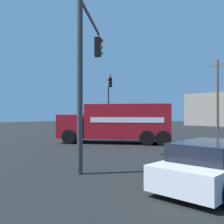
{
  "coord_description": "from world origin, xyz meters",
  "views": [
    {
      "loc": [
        14.82,
        -12.99,
        2.12
      ],
      "look_at": [
        1.74,
        -0.65,
        2.24
      ],
      "focal_mm": 40.99,
      "sensor_mm": 36.0,
      "label": 1
    }
  ],
  "objects": [
    {
      "name": "sedan_white",
      "position": [
        11.43,
        -5.78,
        0.63
      ],
      "size": [
        2.22,
        4.39,
        1.31
      ],
      "color": "white",
      "rests_on": "ground"
    },
    {
      "name": "delivery_truck",
      "position": [
        1.64,
        0.09,
        1.47
      ],
      "size": [
        7.9,
        6.88,
        2.8
      ],
      "color": "#AD141E",
      "rests_on": "ground"
    },
    {
      "name": "traffic_light_secondary",
      "position": [
        6.71,
        -6.68,
        4.2
      ],
      "size": [
        2.81,
        3.28,
        6.43
      ],
      "color": "#38383D",
      "rests_on": "ground"
    },
    {
      "name": "ground_plane",
      "position": [
        0.0,
        0.0,
        0.0
      ],
      "size": [
        100.0,
        100.0,
        0.0
      ],
      "primitive_type": "plane",
      "color": "black"
    },
    {
      "name": "traffic_light_primary",
      "position": [
        -6.52,
        6.68,
        4.17
      ],
      "size": [
        3.9,
        3.28,
        6.29
      ],
      "color": "#38383D",
      "rests_on": "ground"
    },
    {
      "name": "utility_pole",
      "position": [
        -0.09,
        20.26,
        4.78
      ],
      "size": [
        2.16,
        0.68,
        9.27
      ],
      "color": "brown",
      "rests_on": "ground"
    }
  ]
}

